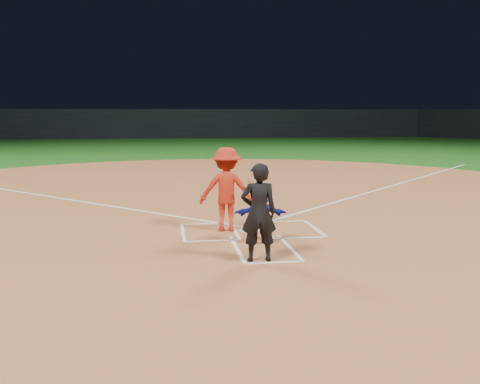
{
  "coord_description": "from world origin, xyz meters",
  "views": [
    {
      "loc": [
        -2.03,
        -12.26,
        2.77
      ],
      "look_at": [
        -0.3,
        -0.4,
        1.0
      ],
      "focal_mm": 40.0,
      "sensor_mm": 36.0,
      "label": 1
    }
  ],
  "objects": [
    {
      "name": "home_plate",
      "position": [
        0.0,
        0.0,
        0.02
      ],
      "size": [
        0.6,
        0.6,
        0.02
      ],
      "primitive_type": "cylinder",
      "rotation": [
        0.0,
        0.0,
        3.14
      ],
      "color": "silver",
      "rests_on": "home_plate_dirt"
    },
    {
      "name": "home_plate_dirt",
      "position": [
        0.0,
        6.0,
        0.01
      ],
      "size": [
        28.0,
        28.0,
        0.01
      ],
      "primitive_type": "cylinder",
      "color": "#9B5B32",
      "rests_on": "ground"
    },
    {
      "name": "umpire",
      "position": [
        -0.27,
        -2.62,
        0.94
      ],
      "size": [
        0.68,
        0.45,
        1.85
      ],
      "primitive_type": "imported",
      "rotation": [
        0.0,
        0.0,
        3.13
      ],
      "color": "black",
      "rests_on": "home_plate_dirt"
    },
    {
      "name": "stadium_wall_far",
      "position": [
        0.0,
        48.0,
        1.6
      ],
      "size": [
        80.0,
        1.2,
        3.2
      ],
      "primitive_type": "cube",
      "color": "black",
      "rests_on": "ground"
    },
    {
      "name": "ground",
      "position": [
        0.0,
        0.0,
        0.0
      ],
      "size": [
        120.0,
        120.0,
        0.0
      ],
      "primitive_type": "plane",
      "color": "#164F13",
      "rests_on": "ground"
    },
    {
      "name": "batter_at_plate",
      "position": [
        -0.55,
        0.09,
        1.0
      ],
      "size": [
        1.5,
        0.99,
        1.97
      ],
      "color": "red",
      "rests_on": "home_plate_dirt"
    },
    {
      "name": "chalk_markings",
      "position": [
        0.0,
        5.29,
        0.01
      ],
      "size": [
        28.35,
        17.32,
        0.01
      ],
      "color": "white",
      "rests_on": "home_plate_dirt"
    },
    {
      "name": "catcher",
      "position": [
        0.01,
        -1.32,
        0.62
      ],
      "size": [
        1.16,
        0.5,
        1.22
      ],
      "primitive_type": "imported",
      "rotation": [
        0.0,
        0.0,
        3.02
      ],
      "color": "#131D9D",
      "rests_on": "home_plate_dirt"
    }
  ]
}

